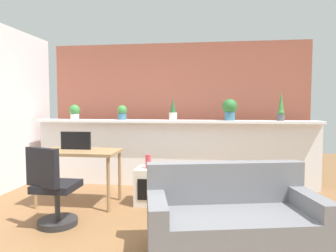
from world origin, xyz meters
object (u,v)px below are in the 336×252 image
(side_cube_shelf, at_px, (151,186))
(potted_plant_3, at_px, (230,108))
(couch, at_px, (232,223))
(vase_on_shelf, at_px, (148,161))
(desk, at_px, (79,156))
(tv_monitor, at_px, (76,141))
(potted_plant_0, at_px, (75,112))
(potted_plant_2, at_px, (173,111))
(potted_plant_4, at_px, (281,108))
(office_chair, at_px, (53,193))
(potted_plant_1, at_px, (122,112))

(side_cube_shelf, bearing_deg, potted_plant_3, 40.10)
(couch, bearing_deg, vase_on_shelf, 129.56)
(desk, bearing_deg, potted_plant_3, 27.71)
(tv_monitor, bearing_deg, side_cube_shelf, 3.99)
(potted_plant_0, height_order, couch, potted_plant_0)
(potted_plant_0, height_order, side_cube_shelf, potted_plant_0)
(potted_plant_0, height_order, tv_monitor, potted_plant_0)
(potted_plant_0, distance_m, potted_plant_2, 1.72)
(desk, distance_m, tv_monitor, 0.23)
(potted_plant_2, distance_m, vase_on_shelf, 1.19)
(potted_plant_2, distance_m, couch, 2.55)
(potted_plant_4, xyz_separation_m, couch, (-0.91, -2.24, -1.03))
(vase_on_shelf, bearing_deg, potted_plant_4, 26.70)
(desk, distance_m, couch, 2.31)
(potted_plant_0, xyz_separation_m, side_cube_shelf, (1.52, -0.95, -1.00))
(office_chair, height_order, side_cube_shelf, office_chair)
(potted_plant_0, xyz_separation_m, vase_on_shelf, (1.49, -0.97, -0.66))
(potted_plant_3, relative_size, potted_plant_4, 0.74)
(potted_plant_4, distance_m, desk, 3.17)
(potted_plant_4, height_order, side_cube_shelf, potted_plant_4)
(potted_plant_1, relative_size, couch, 0.15)
(potted_plant_0, xyz_separation_m, potted_plant_4, (3.44, 0.01, 0.06))
(potted_plant_3, bearing_deg, potted_plant_4, 0.75)
(potted_plant_0, bearing_deg, desk, -63.48)
(office_chair, relative_size, couch, 0.54)
(office_chair, bearing_deg, potted_plant_4, 33.68)
(potted_plant_4, bearing_deg, potted_plant_3, -179.25)
(side_cube_shelf, relative_size, vase_on_shelf, 2.63)
(office_chair, relative_size, vase_on_shelf, 4.78)
(potted_plant_1, height_order, desk, potted_plant_1)
(potted_plant_2, height_order, couch, potted_plant_2)
(potted_plant_4, relative_size, vase_on_shelf, 2.50)
(desk, bearing_deg, tv_monitor, 132.65)
(potted_plant_1, height_order, potted_plant_2, potted_plant_2)
(tv_monitor, height_order, side_cube_shelf, tv_monitor)
(side_cube_shelf, bearing_deg, vase_on_shelf, -140.06)
(potted_plant_3, bearing_deg, couch, -92.89)
(tv_monitor, relative_size, couch, 0.25)
(desk, relative_size, couch, 0.65)
(potted_plant_1, bearing_deg, desk, -104.57)
(side_cube_shelf, bearing_deg, potted_plant_0, 148.04)
(vase_on_shelf, distance_m, couch, 1.67)
(side_cube_shelf, xyz_separation_m, couch, (1.01, -1.29, 0.03))
(potted_plant_1, xyz_separation_m, desk, (-0.29, -1.13, -0.58))
(potted_plant_3, relative_size, tv_monitor, 0.82)
(potted_plant_3, distance_m, potted_plant_4, 0.80)
(tv_monitor, xyz_separation_m, side_cube_shelf, (1.04, 0.07, -0.62))
(office_chair, xyz_separation_m, side_cube_shelf, (0.93, 0.94, -0.14))
(potted_plant_3, bearing_deg, desk, -152.29)
(tv_monitor, distance_m, office_chair, 1.00)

